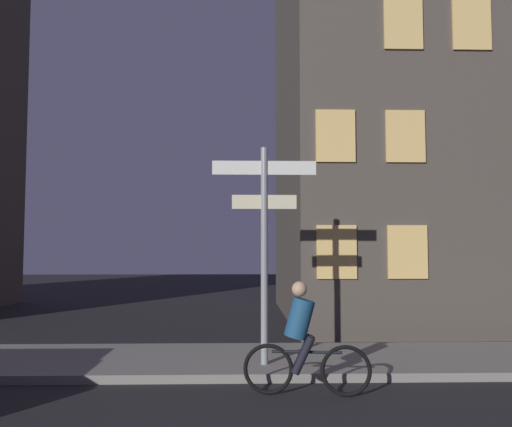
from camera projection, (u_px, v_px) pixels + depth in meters
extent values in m
cube|color=gray|center=(248.00, 360.00, 9.51)|extent=(40.00, 2.71, 0.14)
cylinder|color=gray|center=(264.00, 255.00, 9.01)|extent=(0.12, 0.12, 3.67)
cube|color=white|center=(264.00, 168.00, 9.11)|extent=(1.79, 0.03, 0.24)
cube|color=beige|center=(264.00, 202.00, 9.07)|extent=(1.11, 0.03, 0.24)
torus|color=black|center=(346.00, 371.00, 7.46)|extent=(0.72, 0.15, 0.72)
torus|color=black|center=(268.00, 369.00, 7.57)|extent=(0.72, 0.15, 0.72)
cylinder|color=black|center=(307.00, 352.00, 7.53)|extent=(1.00, 0.17, 0.04)
cylinder|color=navy|center=(300.00, 318.00, 7.57)|extent=(0.49, 0.38, 0.61)
sphere|color=tan|center=(299.00, 289.00, 7.60)|extent=(0.22, 0.22, 0.22)
cylinder|color=black|center=(303.00, 353.00, 7.62)|extent=(0.35, 0.16, 0.55)
cylinder|color=black|center=(303.00, 355.00, 7.44)|extent=(0.35, 0.16, 0.55)
cube|color=#4C443D|center=(410.00, 17.00, 16.72)|extent=(8.00, 8.59, 18.77)
cube|color=#F2C672|center=(337.00, 252.00, 11.84)|extent=(0.90, 0.06, 1.20)
cube|color=#F2C672|center=(407.00, 252.00, 11.88)|extent=(0.90, 0.06, 1.20)
cube|color=#F2C672|center=(335.00, 136.00, 12.01)|extent=(0.90, 0.06, 1.20)
cube|color=#F2C672|center=(405.00, 136.00, 12.05)|extent=(0.90, 0.06, 1.20)
cube|color=#F2C672|center=(403.00, 24.00, 12.23)|extent=(0.90, 0.06, 1.20)
cube|color=#F2C672|center=(472.00, 25.00, 12.27)|extent=(0.90, 0.06, 1.20)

